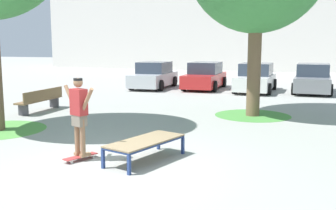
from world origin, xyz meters
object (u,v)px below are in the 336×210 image
(park_bench, at_px, (41,100))
(car_silver, at_px, (154,76))
(car_grey, at_px, (313,79))
(skate_box, at_px, (145,142))
(skateboard, at_px, (81,157))
(car_white, at_px, (256,79))
(skater, at_px, (79,111))
(car_red, at_px, (205,77))

(park_bench, bearing_deg, car_silver, 83.02)
(car_grey, bearing_deg, skate_box, -104.10)
(car_silver, height_order, car_grey, same)
(skateboard, distance_m, car_white, 14.37)
(skate_box, distance_m, park_bench, 7.70)
(car_grey, relative_size, park_bench, 1.76)
(skater, distance_m, park_bench, 7.01)
(car_white, bearing_deg, car_grey, 9.54)
(park_bench, bearing_deg, skate_box, -37.31)
(skateboard, bearing_deg, car_white, 81.75)
(skateboard, bearing_deg, car_red, 93.18)
(skater, height_order, car_grey, skater)
(skate_box, distance_m, car_grey, 14.72)
(skater, distance_m, car_red, 14.63)
(car_red, xyz_separation_m, car_grey, (5.74, 0.09, 0.00))
(car_silver, bearing_deg, car_grey, 4.26)
(car_grey, bearing_deg, car_red, -179.10)
(skate_box, relative_size, skater, 1.20)
(skater, bearing_deg, car_grey, 71.45)
(car_red, bearing_deg, park_bench, -112.64)
(car_red, bearing_deg, car_white, -7.77)
(skater, distance_m, car_silver, 14.53)
(car_red, bearing_deg, skate_box, -81.35)
(car_white, bearing_deg, car_red, 172.23)
(skater, bearing_deg, car_red, 93.18)
(skater, xyz_separation_m, car_grey, (4.93, 14.69, -0.38))
(skater, height_order, park_bench, skater)
(skateboard, distance_m, park_bench, 6.99)
(car_silver, xyz_separation_m, car_white, (5.74, 0.16, 0.00))
(skate_box, height_order, skater, skater)
(car_white, relative_size, car_grey, 1.00)
(skateboard, bearing_deg, car_silver, 104.69)
(skate_box, distance_m, skater, 1.55)
(car_grey, bearing_deg, car_white, -170.46)
(skater, xyz_separation_m, car_silver, (-3.68, 14.05, -0.38))
(car_grey, distance_m, park_bench, 13.66)
(park_bench, bearing_deg, car_grey, 44.68)
(skate_box, distance_m, car_red, 14.35)
(car_red, distance_m, car_grey, 5.74)
(car_white, distance_m, park_bench, 11.41)
(skate_box, height_order, car_grey, car_grey)
(skateboard, xyz_separation_m, skater, (0.00, 0.00, 0.99))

